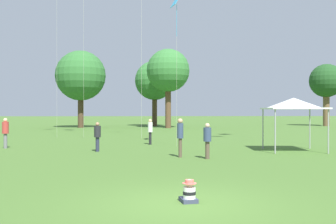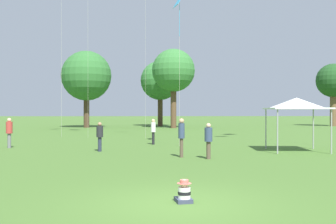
{
  "view_description": "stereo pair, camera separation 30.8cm",
  "coord_description": "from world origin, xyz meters",
  "px_view_note": "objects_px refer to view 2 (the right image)",
  "views": [
    {
      "loc": [
        -0.86,
        -9.2,
        2.2
      ],
      "look_at": [
        0.06,
        6.28,
        2.15
      ],
      "focal_mm": 42.0,
      "sensor_mm": 36.0,
      "label": 1
    },
    {
      "loc": [
        -0.55,
        -9.21,
        2.2
      ],
      "look_at": [
        0.06,
        6.28,
        2.15
      ],
      "focal_mm": 42.0,
      "sensor_mm": 36.0,
      "label": 2
    }
  ],
  "objects_px": {
    "distant_tree_1": "(333,81)",
    "seated_toddler": "(184,193)",
    "person_standing_1": "(208,138)",
    "kite_0": "(179,3)",
    "person_standing_0": "(181,133)",
    "person_standing_4": "(100,134)",
    "distant_tree_3": "(86,76)",
    "person_standing_2": "(153,129)",
    "distant_tree_2": "(160,81)",
    "person_standing_3": "(9,130)",
    "distant_tree_0": "(173,71)",
    "canopy_tent": "(297,104)"
  },
  "relations": [
    {
      "from": "distant_tree_1",
      "to": "kite_0",
      "type": "bearing_deg",
      "value": -128.04
    },
    {
      "from": "person_standing_1",
      "to": "person_standing_4",
      "type": "relative_size",
      "value": 1.03
    },
    {
      "from": "distant_tree_0",
      "to": "distant_tree_3",
      "type": "xyz_separation_m",
      "value": [
        -11.26,
        1.83,
        -0.51
      ]
    },
    {
      "from": "distant_tree_1",
      "to": "seated_toddler",
      "type": "bearing_deg",
      "value": -118.75
    },
    {
      "from": "seated_toddler",
      "to": "distant_tree_3",
      "type": "bearing_deg",
      "value": 92.38
    },
    {
      "from": "person_standing_2",
      "to": "person_standing_4",
      "type": "bearing_deg",
      "value": -134.33
    },
    {
      "from": "person_standing_2",
      "to": "person_standing_3",
      "type": "height_order",
      "value": "person_standing_3"
    },
    {
      "from": "person_standing_0",
      "to": "kite_0",
      "type": "xyz_separation_m",
      "value": [
        0.3,
        5.65,
        7.67
      ]
    },
    {
      "from": "person_standing_4",
      "to": "canopy_tent",
      "type": "relative_size",
      "value": 0.49
    },
    {
      "from": "person_standing_4",
      "to": "distant_tree_3",
      "type": "bearing_deg",
      "value": -153.55
    },
    {
      "from": "person_standing_0",
      "to": "person_standing_3",
      "type": "relative_size",
      "value": 1.04
    },
    {
      "from": "person_standing_0",
      "to": "kite_0",
      "type": "bearing_deg",
      "value": -100.23
    },
    {
      "from": "person_standing_3",
      "to": "distant_tree_0",
      "type": "bearing_deg",
      "value": -113.56
    },
    {
      "from": "person_standing_3",
      "to": "distant_tree_1",
      "type": "bearing_deg",
      "value": -138.04
    },
    {
      "from": "person_standing_0",
      "to": "seated_toddler",
      "type": "bearing_deg",
      "value": 78.92
    },
    {
      "from": "distant_tree_0",
      "to": "distant_tree_3",
      "type": "height_order",
      "value": "distant_tree_0"
    },
    {
      "from": "person_standing_3",
      "to": "person_standing_4",
      "type": "height_order",
      "value": "person_standing_3"
    },
    {
      "from": "person_standing_1",
      "to": "distant_tree_0",
      "type": "distance_m",
      "value": 32.49
    },
    {
      "from": "person_standing_2",
      "to": "distant_tree_0",
      "type": "height_order",
      "value": "distant_tree_0"
    },
    {
      "from": "distant_tree_1",
      "to": "distant_tree_2",
      "type": "bearing_deg",
      "value": 177.69
    },
    {
      "from": "person_standing_4",
      "to": "distant_tree_1",
      "type": "height_order",
      "value": "distant_tree_1"
    },
    {
      "from": "distant_tree_2",
      "to": "person_standing_2",
      "type": "bearing_deg",
      "value": -91.98
    },
    {
      "from": "distant_tree_2",
      "to": "distant_tree_3",
      "type": "relative_size",
      "value": 0.93
    },
    {
      "from": "person_standing_2",
      "to": "distant_tree_1",
      "type": "distance_m",
      "value": 39.3
    },
    {
      "from": "person_standing_0",
      "to": "distant_tree_0",
      "type": "xyz_separation_m",
      "value": [
        1.29,
        31.2,
        6.09
      ]
    },
    {
      "from": "distant_tree_1",
      "to": "distant_tree_3",
      "type": "bearing_deg",
      "value": -174.47
    },
    {
      "from": "seated_toddler",
      "to": "person_standing_2",
      "type": "relative_size",
      "value": 0.34
    },
    {
      "from": "person_standing_1",
      "to": "distant_tree_3",
      "type": "distance_m",
      "value": 35.97
    },
    {
      "from": "person_standing_4",
      "to": "distant_tree_1",
      "type": "bearing_deg",
      "value": 155.25
    },
    {
      "from": "kite_0",
      "to": "distant_tree_1",
      "type": "xyz_separation_m",
      "value": [
        24.02,
        30.7,
        -2.43
      ]
    },
    {
      "from": "distant_tree_3",
      "to": "seated_toddler",
      "type": "bearing_deg",
      "value": -77.48
    },
    {
      "from": "seated_toddler",
      "to": "distant_tree_0",
      "type": "distance_m",
      "value": 40.93
    },
    {
      "from": "person_standing_1",
      "to": "kite_0",
      "type": "distance_m",
      "value": 10.11
    },
    {
      "from": "distant_tree_2",
      "to": "distant_tree_3",
      "type": "bearing_deg",
      "value": -156.04
    },
    {
      "from": "person_standing_0",
      "to": "person_standing_3",
      "type": "xyz_separation_m",
      "value": [
        -9.79,
        4.99,
        -0.07
      ]
    },
    {
      "from": "distant_tree_2",
      "to": "person_standing_1",
      "type": "bearing_deg",
      "value": -87.82
    },
    {
      "from": "kite_0",
      "to": "distant_tree_1",
      "type": "distance_m",
      "value": 39.06
    },
    {
      "from": "canopy_tent",
      "to": "distant_tree_2",
      "type": "relative_size",
      "value": 0.35
    },
    {
      "from": "seated_toddler",
      "to": "person_standing_1",
      "type": "bearing_deg",
      "value": 67.82
    },
    {
      "from": "seated_toddler",
      "to": "person_standing_1",
      "type": "relative_size",
      "value": 0.34
    },
    {
      "from": "person_standing_0",
      "to": "person_standing_4",
      "type": "height_order",
      "value": "person_standing_0"
    },
    {
      "from": "seated_toddler",
      "to": "distant_tree_3",
      "type": "xyz_separation_m",
      "value": [
        -9.35,
        42.11,
        6.47
      ]
    },
    {
      "from": "canopy_tent",
      "to": "distant_tree_2",
      "type": "distance_m",
      "value": 35.65
    },
    {
      "from": "distant_tree_0",
      "to": "distant_tree_1",
      "type": "height_order",
      "value": "distant_tree_0"
    },
    {
      "from": "canopy_tent",
      "to": "person_standing_4",
      "type": "bearing_deg",
      "value": 178.36
    },
    {
      "from": "person_standing_4",
      "to": "kite_0",
      "type": "height_order",
      "value": "kite_0"
    },
    {
      "from": "person_standing_2",
      "to": "person_standing_3",
      "type": "relative_size",
      "value": 0.94
    },
    {
      "from": "person_standing_2",
      "to": "seated_toddler",
      "type": "bearing_deg",
      "value": -97.32
    },
    {
      "from": "distant_tree_1",
      "to": "distant_tree_3",
      "type": "distance_m",
      "value": 34.44
    },
    {
      "from": "kite_0",
      "to": "person_standing_4",
      "type": "bearing_deg",
      "value": -26.76
    }
  ]
}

